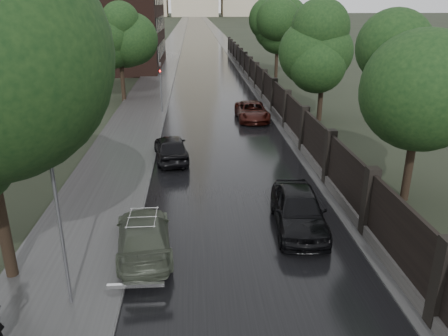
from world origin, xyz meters
TOP-DOWN VIEW (x-y plane):
  - ground at (0.00, 0.00)m, footprint 800.00×800.00m
  - road at (0.00, 190.00)m, footprint 8.00×420.00m
  - sidewalk_left at (-6.00, 190.00)m, footprint 4.00×420.00m
  - verge_right at (5.50, 190.00)m, footprint 3.00×420.00m
  - fence_right at (4.60, 32.01)m, footprint 0.45×75.72m
  - tree_left_far at (-8.00, 30.00)m, footprint 4.25×4.25m
  - tree_right_a at (7.50, 8.00)m, footprint 4.08×4.08m
  - tree_right_b at (7.50, 22.00)m, footprint 4.08×4.08m
  - tree_right_c at (7.50, 40.00)m, footprint 4.08×4.08m
  - lamp_post at (-5.40, 1.50)m, footprint 0.25×0.12m
  - traffic_light at (-4.30, 24.99)m, footprint 0.16×0.32m
  - volga_sedan at (-3.60, 4.35)m, footprint 2.37×4.70m
  - hatchback_left at (-3.09, 13.92)m, footprint 2.28×4.46m
  - car_right_near at (2.16, 5.70)m, footprint 2.21×4.79m
  - car_right_far at (2.53, 22.52)m, footprint 2.28×4.81m

SIDE VIEW (x-z plane):
  - ground at x=0.00m, z-range 0.00..0.00m
  - road at x=0.00m, z-range 0.00..0.02m
  - verge_right at x=5.50m, z-range 0.00..0.08m
  - sidewalk_left at x=-6.00m, z-range 0.00..0.16m
  - volga_sedan at x=-3.60m, z-range 0.00..1.31m
  - car_right_far at x=2.53m, z-range 0.00..1.33m
  - hatchback_left at x=-3.09m, z-range 0.00..1.45m
  - car_right_near at x=2.16m, z-range 0.00..1.59m
  - fence_right at x=4.60m, z-range -0.34..2.36m
  - traffic_light at x=-4.30m, z-range 0.40..4.40m
  - lamp_post at x=-5.40m, z-range 0.12..5.23m
  - tree_right_a at x=7.50m, z-range 1.44..8.46m
  - tree_right_b at x=7.50m, z-range 1.44..8.46m
  - tree_right_c at x=7.50m, z-range 1.44..8.46m
  - tree_left_far at x=-8.00m, z-range 1.55..8.94m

